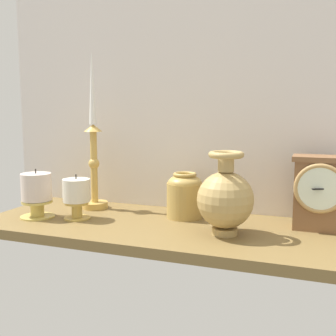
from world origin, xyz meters
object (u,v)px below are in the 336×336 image
(pillar_candle_near_clock, at_px, (37,193))
(mantel_clock, at_px, (320,192))
(pillar_candle_front, at_px, (77,195))
(brass_vase_bulbous, at_px, (225,198))
(brass_vase_jar, at_px, (185,194))
(candlestick_tall_left, at_px, (94,152))

(pillar_candle_near_clock, bearing_deg, mantel_clock, 10.96)
(pillar_candle_front, xyz_separation_m, pillar_candle_near_clock, (-0.11, -0.02, 0.00))
(brass_vase_bulbous, distance_m, brass_vase_jar, 0.18)
(mantel_clock, bearing_deg, pillar_candle_front, -169.26)
(pillar_candle_near_clock, bearing_deg, candlestick_tall_left, 58.02)
(brass_vase_jar, relative_size, pillar_candle_near_clock, 0.92)
(candlestick_tall_left, distance_m, pillar_candle_front, 0.16)
(brass_vase_jar, bearing_deg, pillar_candle_front, -156.86)
(brass_vase_jar, height_order, pillar_candle_near_clock, pillar_candle_near_clock)
(candlestick_tall_left, relative_size, pillar_candle_near_clock, 3.45)
(brass_vase_bulbous, bearing_deg, pillar_candle_front, 179.38)
(brass_vase_bulbous, bearing_deg, brass_vase_jar, 139.17)
(pillar_candle_front, bearing_deg, brass_vase_bulbous, -0.62)
(candlestick_tall_left, xyz_separation_m, brass_vase_bulbous, (0.41, -0.12, -0.08))
(mantel_clock, relative_size, pillar_candle_front, 1.50)
(mantel_clock, height_order, brass_vase_bulbous, brass_vase_bulbous)
(brass_vase_bulbous, height_order, brass_vase_jar, brass_vase_bulbous)
(brass_vase_bulbous, bearing_deg, mantel_clock, 30.35)
(candlestick_tall_left, height_order, brass_vase_jar, candlestick_tall_left)
(brass_vase_jar, xyz_separation_m, pillar_candle_near_clock, (-0.36, -0.13, 0.00))
(mantel_clock, xyz_separation_m, brass_vase_bulbous, (-0.20, -0.12, -0.01))
(pillar_candle_front, height_order, pillar_candle_near_clock, pillar_candle_near_clock)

